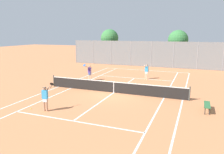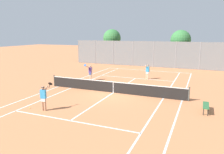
{
  "view_description": "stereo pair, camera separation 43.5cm",
  "coord_description": "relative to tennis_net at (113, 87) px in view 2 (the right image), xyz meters",
  "views": [
    {
      "loc": [
        6.29,
        -16.39,
        4.89
      ],
      "look_at": [
        -0.74,
        1.5,
        1.0
      ],
      "focal_mm": 35.0,
      "sensor_mm": 36.0,
      "label": 1
    },
    {
      "loc": [
        6.69,
        -16.23,
        4.89
      ],
      "look_at": [
        -0.74,
        1.5,
        1.0
      ],
      "focal_mm": 35.0,
      "sensor_mm": 36.0,
      "label": 2
    }
  ],
  "objects": [
    {
      "name": "courtside_bench",
      "position": [
        7.09,
        -1.92,
        -0.1
      ],
      "size": [
        0.36,
        1.5,
        0.47
      ],
      "color": "#2D6638",
      "rests_on": "ground"
    },
    {
      "name": "tennis_net",
      "position": [
        0.0,
        0.0,
        0.0
      ],
      "size": [
        12.0,
        0.1,
        1.07
      ],
      "color": "#474C47",
      "rests_on": "ground"
    },
    {
      "name": "loose_tennis_ball_1",
      "position": [
        -3.61,
        -5.7,
        -0.48
      ],
      "size": [
        0.07,
        0.07,
        0.07
      ],
      "primitive_type": "sphere",
      "color": "#D1DB33",
      "rests_on": "ground"
    },
    {
      "name": "court_line_markings",
      "position": [
        0.0,
        0.0,
        -0.51
      ],
      "size": [
        11.1,
        23.9,
        0.01
      ],
      "color": "white",
      "rests_on": "ground"
    },
    {
      "name": "back_fence",
      "position": [
        0.0,
        15.26,
        1.36
      ],
      "size": [
        25.25,
        0.08,
        3.73
      ],
      "color": "gray",
      "rests_on": "ground"
    },
    {
      "name": "tree_behind_right",
      "position": [
        3.35,
        18.44,
        3.24
      ],
      "size": [
        3.0,
        3.0,
        5.34
      ],
      "color": "brown",
      "rests_on": "ground"
    },
    {
      "name": "player_near_side",
      "position": [
        -2.47,
        -5.63,
        0.42
      ],
      "size": [
        0.57,
        0.81,
        1.77
      ],
      "color": "tan",
      "rests_on": "ground"
    },
    {
      "name": "loose_tennis_ball_0",
      "position": [
        -4.13,
        11.13,
        -0.48
      ],
      "size": [
        0.07,
        0.07,
        0.07
      ],
      "primitive_type": "sphere",
      "color": "#D1DB33",
      "rests_on": "ground"
    },
    {
      "name": "tree_behind_left",
      "position": [
        -7.48,
        17.44,
        3.46
      ],
      "size": [
        2.9,
        2.9,
        5.5
      ],
      "color": "brown",
      "rests_on": "ground"
    },
    {
      "name": "ground_plane",
      "position": [
        0.0,
        0.0,
        -0.51
      ],
      "size": [
        120.0,
        120.0,
        0.0
      ],
      "primitive_type": "plane",
      "color": "#CC7A4C"
    },
    {
      "name": "loose_tennis_ball_2",
      "position": [
        2.92,
        6.35,
        -0.48
      ],
      "size": [
        0.07,
        0.07,
        0.07
      ],
      "primitive_type": "sphere",
      "color": "#D1DB33",
      "rests_on": "ground"
    },
    {
      "name": "player_far_right",
      "position": [
        1.32,
        6.38,
        0.4
      ],
      "size": [
        0.45,
        0.48,
        1.6
      ],
      "color": "beige",
      "rests_on": "ground"
    },
    {
      "name": "player_far_left",
      "position": [
        -4.03,
        3.5,
        0.42
      ],
      "size": [
        0.77,
        0.71,
        1.77
      ],
      "color": "beige",
      "rests_on": "ground"
    }
  ]
}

